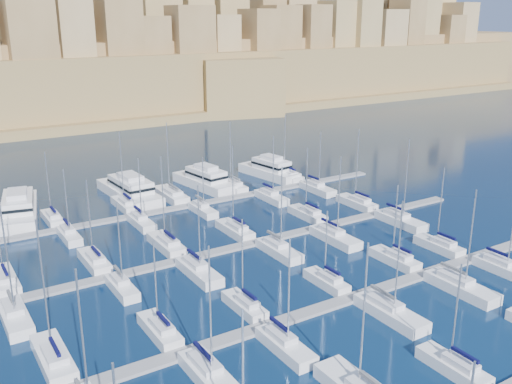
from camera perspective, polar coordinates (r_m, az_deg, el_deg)
ground at (r=82.16m, az=3.82°, el=-7.41°), size 600.00×600.00×0.00m
pontoon_mid_near at (r=73.72m, az=9.37°, el=-10.49°), size 84.00×2.00×0.40m
pontoon_mid_far at (r=89.67m, az=0.08°, el=-5.05°), size 84.00×2.00×0.40m
pontoon_far at (r=107.78m, az=-6.15°, el=-1.25°), size 84.00×2.00×0.40m
sailboat_3 at (r=62.62m, az=19.19°, el=-16.19°), size 2.36×7.88×12.00m
sailboat_12 at (r=64.06m, az=-19.59°, el=-15.37°), size 2.81×9.37×15.95m
sailboat_13 at (r=66.14m, az=-9.58°, el=-13.46°), size 2.40×8.00×11.53m
sailboat_14 at (r=70.15m, az=-1.13°, el=-11.29°), size 2.27×7.57×11.97m
sailboat_15 at (r=76.59m, az=7.10°, el=-8.85°), size 2.22×7.41×10.68m
sailboat_16 at (r=84.93m, az=13.75°, el=-6.51°), size 2.48×8.27×11.99m
sailboat_17 at (r=91.34m, az=17.86°, el=-5.14°), size 2.45×8.15×13.19m
sailboat_19 at (r=58.42m, az=-4.68°, el=-17.78°), size 2.74×9.14×14.83m
sailboat_20 at (r=62.68m, az=2.92°, el=-15.08°), size 2.50×8.34×13.37m
sailboat_21 at (r=70.47m, az=13.25°, el=-11.61°), size 2.97×9.89×15.03m
sailboat_22 at (r=79.01m, az=19.79°, el=-8.91°), size 3.02×10.05×14.34m
sailboat_23 at (r=86.71m, az=23.49°, el=-7.00°), size 2.60×8.68×12.73m
sailboat_24 at (r=83.18m, az=-23.82°, el=-8.05°), size 2.74×9.14×16.12m
sailboat_25 at (r=84.99m, az=-15.85°, el=-6.66°), size 2.61×8.69×12.97m
sailboat_26 at (r=88.57m, az=-8.93°, el=-5.18°), size 2.79×9.29×14.77m
sailboat_27 at (r=93.27m, az=-2.11°, el=-3.79°), size 2.64×8.80×15.00m
sailboat_28 at (r=100.85m, az=5.18°, el=-2.22°), size 2.57×8.57×12.90m
sailboat_29 at (r=108.13m, az=10.08°, el=-1.06°), size 2.69×8.96×14.90m
sailboat_30 at (r=73.27m, az=-22.97°, el=-11.43°), size 2.77×9.25×15.54m
sailboat_31 at (r=76.49m, az=-13.27°, el=-9.22°), size 2.25×7.51×12.73m
sailboat_32 at (r=79.14m, az=-5.77°, el=-7.87°), size 2.87×9.56×13.48m
sailboat_33 at (r=85.53m, az=2.28°, el=-5.81°), size 2.71×9.05×14.03m
sailboat_34 at (r=91.12m, az=7.87°, el=-4.47°), size 2.95×9.85×14.26m
sailboat_35 at (r=100.47m, az=14.22°, el=-2.76°), size 2.95×9.85×15.22m
sailboat_37 at (r=104.55m, az=-19.68°, el=-2.49°), size 2.39×7.97×12.70m
sailboat_38 at (r=108.17m, az=-12.94°, el=-1.23°), size 2.66×8.87×14.65m
sailboat_39 at (r=112.22m, az=-8.50°, el=-0.29°), size 3.22×10.74×15.17m
sailboat_40 at (r=117.07m, az=-2.40°, el=0.62°), size 2.67×8.90×14.26m
sailboat_41 at (r=124.56m, az=3.02°, el=1.64°), size 2.96×9.85×14.34m
sailboat_43 at (r=95.75m, az=-18.18°, el=-4.14°), size 2.30×7.68×12.01m
sailboat_44 at (r=98.73m, az=-11.43°, el=-2.94°), size 2.42×8.07×12.23m
sailboat_45 at (r=103.24m, az=-5.36°, el=-1.77°), size 2.33×7.77×10.83m
sailboat_46 at (r=109.80m, az=1.55°, el=-0.51°), size 2.61×8.69×13.05m
sailboat_47 at (r=115.84m, az=6.13°, el=0.35°), size 2.72×9.06×12.79m
motor_yacht_a at (r=109.09m, az=-22.62°, el=-1.45°), size 9.67×20.10×5.25m
motor_yacht_b at (r=113.84m, az=-12.50°, el=0.24°), size 7.05×19.90×5.25m
motor_yacht_c at (r=118.37m, az=-5.13°, el=1.25°), size 7.25×17.02×5.25m
motor_yacht_d at (r=125.75m, az=1.40°, el=2.27°), size 7.13×16.24×5.25m
fortified_city at (r=220.81m, az=-20.85°, el=11.10°), size 460.00×108.95×59.52m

